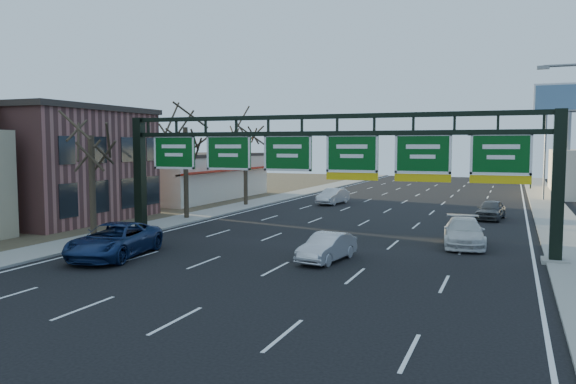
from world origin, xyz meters
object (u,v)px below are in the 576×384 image
at_px(sign_gantry, 322,162).
at_px(car_blue_suv, 114,240).
at_px(car_silver_sedan, 327,247).
at_px(car_white_wagon, 464,232).

xyz_separation_m(sign_gantry, car_blue_suv, (-8.59, -6.54, -3.79)).
xyz_separation_m(sign_gantry, car_silver_sedan, (1.44, -3.51, -3.97)).
relative_size(sign_gantry, car_silver_sedan, 6.12).
distance_m(car_blue_suv, car_white_wagon, 18.50).
bearing_deg(sign_gantry, car_silver_sedan, -67.64).
relative_size(car_blue_suv, car_silver_sedan, 1.50).
height_order(car_silver_sedan, car_white_wagon, car_white_wagon).
bearing_deg(car_blue_suv, car_white_wagon, 21.22).
bearing_deg(car_white_wagon, sign_gantry, -163.17).
distance_m(sign_gantry, car_white_wagon, 8.74).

